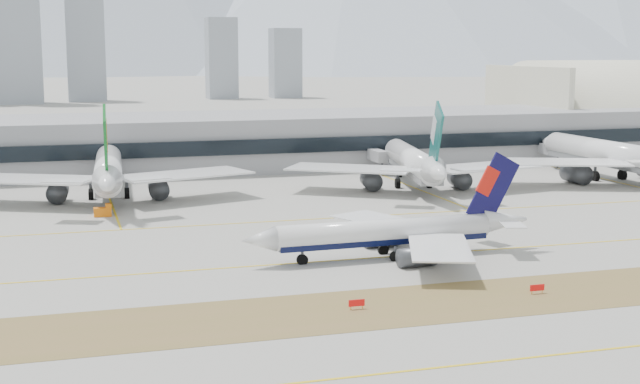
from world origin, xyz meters
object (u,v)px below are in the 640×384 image
object	(u,v)px
taxiing_airliner	(394,233)
widebody_china_air	(612,156)
terminal	(219,141)
widebody_cathay	(415,164)
widebody_eva	(108,172)
hangar	(635,144)

from	to	relation	value
taxiing_airliner	widebody_china_air	bearing A→B (deg)	-144.68
widebody_china_air	terminal	size ratio (longest dim) A/B	0.24
widebody_cathay	widebody_china_air	distance (m)	54.21
widebody_cathay	terminal	size ratio (longest dim) A/B	0.23
widebody_eva	terminal	distance (m)	59.69
terminal	hangar	bearing A→B (deg)	7.43
widebody_china_air	hangar	bearing A→B (deg)	-40.15
taxiing_airliner	terminal	xyz separation A→B (m)	(-7.45, 120.22, 3.41)
widebody_eva	taxiing_airliner	bearing A→B (deg)	-146.06
taxiing_airliner	terminal	bearing A→B (deg)	-88.14
widebody_eva	terminal	bearing A→B (deg)	-31.31
widebody_cathay	terminal	world-z (taller)	widebody_cathay
widebody_china_air	hangar	size ratio (longest dim) A/B	0.75
taxiing_airliner	widebody_eva	bearing A→B (deg)	-61.40
taxiing_airliner	widebody_cathay	distance (m)	73.66
taxiing_airliner	terminal	distance (m)	120.50
widebody_eva	terminal	world-z (taller)	widebody_eva
widebody_china_air	terminal	xyz separation A→B (m)	(-92.79, 55.90, 1.02)
taxiing_airliner	widebody_china_air	size ratio (longest dim) A/B	0.74
taxiing_airliner	widebody_eva	world-z (taller)	widebody_eva
widebody_china_air	terminal	distance (m)	108.33
widebody_cathay	hangar	bearing A→B (deg)	-46.59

